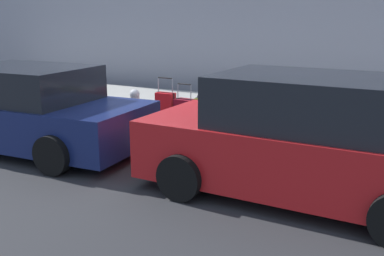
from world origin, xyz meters
name	(u,v)px	position (x,y,z in m)	size (l,w,h in m)	color
ground_plane	(152,141)	(0.00, 0.00, 0.00)	(40.00, 40.00, 0.00)	#28282B
sidewalk_curb	(205,114)	(0.00, -2.50, 0.07)	(18.00, 5.00, 0.14)	#9E9B93
suitcase_silver_0	(308,126)	(-2.94, -0.48, 0.52)	(0.41, 0.21, 0.97)	#9EA0A8
suitcase_navy_1	(280,126)	(-2.45, -0.44, 0.49)	(0.48, 0.30, 0.76)	navy
suitcase_teal_2	(258,126)	(-1.99, -0.57, 0.41)	(0.36, 0.28, 0.80)	#0F606B
suitcase_black_3	(233,120)	(-1.51, -0.53, 0.47)	(0.49, 0.21, 0.90)	black
suitcase_olive_4	(207,117)	(-0.96, -0.51, 0.50)	(0.50, 0.25, 0.77)	#59601E
suitcase_maroon_5	(184,115)	(-0.47, -0.49, 0.48)	(0.39, 0.29, 0.99)	maroon
suitcase_red_6	(166,111)	(-0.03, -0.51, 0.52)	(0.40, 0.21, 1.08)	red
fire_hydrant	(135,107)	(0.71, -0.50, 0.55)	(0.39, 0.21, 0.78)	#99999E
bollard_post	(101,103)	(1.49, -0.35, 0.58)	(0.12, 0.12, 0.87)	#333338
parked_car_red_0	(301,141)	(-3.25, 1.42, 0.78)	(4.42, 2.27, 1.67)	#AD1619
parked_car_navy_1	(27,110)	(1.83, 1.42, 0.72)	(4.66, 2.26, 1.53)	#141E4C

